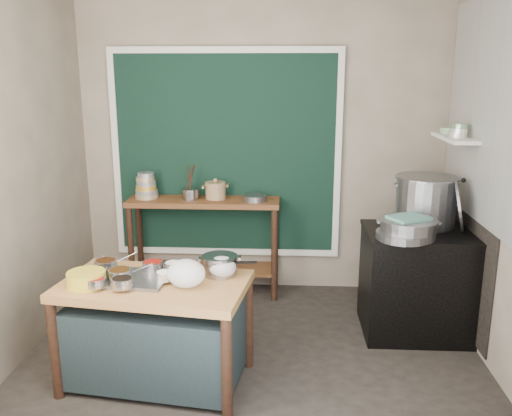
# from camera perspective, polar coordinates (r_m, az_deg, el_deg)

# --- Properties ---
(floor) EXTENTS (3.50, 3.00, 0.02)m
(floor) POSITION_cam_1_polar(r_m,az_deg,el_deg) (4.30, -0.35, -15.74)
(floor) COLOR #2C2622
(floor) RESTS_ON ground
(back_wall) EXTENTS (3.50, 0.02, 2.80)m
(back_wall) POSITION_cam_1_polar(r_m,az_deg,el_deg) (5.29, 0.65, 6.18)
(back_wall) COLOR gray
(back_wall) RESTS_ON floor
(left_wall) EXTENTS (0.02, 3.00, 2.80)m
(left_wall) POSITION_cam_1_polar(r_m,az_deg,el_deg) (4.28, -24.62, 3.02)
(left_wall) COLOR gray
(left_wall) RESTS_ON floor
(right_wall) EXTENTS (0.02, 3.00, 2.80)m
(right_wall) POSITION_cam_1_polar(r_m,az_deg,el_deg) (4.09, 25.11, 2.49)
(right_wall) COLOR gray
(right_wall) RESTS_ON floor
(curtain_panel) EXTENTS (2.10, 0.02, 1.90)m
(curtain_panel) POSITION_cam_1_polar(r_m,az_deg,el_deg) (5.28, -3.18, 5.61)
(curtain_panel) COLOR black
(curtain_panel) RESTS_ON back_wall
(curtain_frame) EXTENTS (2.22, 0.03, 2.02)m
(curtain_frame) POSITION_cam_1_polar(r_m,az_deg,el_deg) (5.27, -3.19, 5.59)
(curtain_frame) COLOR beige
(curtain_frame) RESTS_ON back_wall
(tile_panel) EXTENTS (0.02, 1.70, 1.70)m
(tile_panel) POSITION_cam_1_polar(r_m,az_deg,el_deg) (4.53, 22.87, 9.50)
(tile_panel) COLOR #B2B2AA
(tile_panel) RESTS_ON right_wall
(soot_patch) EXTENTS (0.01, 1.30, 1.30)m
(soot_patch) POSITION_cam_1_polar(r_m,az_deg,el_deg) (4.84, 21.25, -4.07)
(soot_patch) COLOR black
(soot_patch) RESTS_ON right_wall
(wall_shelf) EXTENTS (0.22, 0.70, 0.03)m
(wall_shelf) POSITION_cam_1_polar(r_m,az_deg,el_deg) (4.81, 20.23, 6.93)
(wall_shelf) COLOR beige
(wall_shelf) RESTS_ON right_wall
(prep_table) EXTENTS (1.34, 0.89, 0.75)m
(prep_table) POSITION_cam_1_polar(r_m,az_deg,el_deg) (3.92, -10.44, -12.74)
(prep_table) COLOR #966036
(prep_table) RESTS_ON floor
(back_counter) EXTENTS (1.45, 0.40, 0.95)m
(back_counter) POSITION_cam_1_polar(r_m,az_deg,el_deg) (5.32, -5.42, -4.05)
(back_counter) COLOR brown
(back_counter) RESTS_ON floor
(stove_block) EXTENTS (0.90, 0.68, 0.85)m
(stove_block) POSITION_cam_1_polar(r_m,az_deg,el_deg) (4.73, 16.78, -7.64)
(stove_block) COLOR black
(stove_block) RESTS_ON floor
(stove_top) EXTENTS (0.92, 0.69, 0.03)m
(stove_top) POSITION_cam_1_polar(r_m,az_deg,el_deg) (4.59, 17.17, -2.52)
(stove_top) COLOR black
(stove_top) RESTS_ON stove_block
(condiment_tray) EXTENTS (0.56, 0.43, 0.02)m
(condiment_tray) POSITION_cam_1_polar(r_m,az_deg,el_deg) (3.83, -13.17, -7.21)
(condiment_tray) COLOR gray
(condiment_tray) RESTS_ON prep_table
(condiment_bowls) EXTENTS (0.65, 0.47, 0.07)m
(condiment_bowls) POSITION_cam_1_polar(r_m,az_deg,el_deg) (3.82, -13.68, -6.60)
(condiment_bowls) COLOR gray
(condiment_bowls) RESTS_ON condiment_tray
(yellow_basin) EXTENTS (0.26, 0.26, 0.10)m
(yellow_basin) POSITION_cam_1_polar(r_m,az_deg,el_deg) (3.79, -17.42, -7.13)
(yellow_basin) COLOR gold
(yellow_basin) RESTS_ON prep_table
(saucepan) EXTENTS (0.29, 0.29, 0.14)m
(saucepan) POSITION_cam_1_polar(r_m,az_deg,el_deg) (3.81, -3.81, -6.02)
(saucepan) COLOR gray
(saucepan) RESTS_ON prep_table
(plastic_bag_a) EXTENTS (0.31, 0.29, 0.19)m
(plastic_bag_a) POSITION_cam_1_polar(r_m,az_deg,el_deg) (3.61, -7.36, -6.85)
(plastic_bag_a) COLOR white
(plastic_bag_a) RESTS_ON prep_table
(plastic_bag_b) EXTENTS (0.23, 0.21, 0.15)m
(plastic_bag_b) POSITION_cam_1_polar(r_m,az_deg,el_deg) (3.76, -3.63, -6.21)
(plastic_bag_b) COLOR white
(plastic_bag_b) RESTS_ON prep_table
(bowl_stack) EXTENTS (0.22, 0.22, 0.25)m
(bowl_stack) POSITION_cam_1_polar(r_m,az_deg,el_deg) (5.30, -11.45, 2.18)
(bowl_stack) COLOR tan
(bowl_stack) RESTS_ON back_counter
(utensil_cup) EXTENTS (0.21, 0.21, 0.10)m
(utensil_cup) POSITION_cam_1_polar(r_m,az_deg,el_deg) (5.20, -6.92, 1.47)
(utensil_cup) COLOR gray
(utensil_cup) RESTS_ON back_counter
(ceramic_crock) EXTENTS (0.27, 0.27, 0.14)m
(ceramic_crock) POSITION_cam_1_polar(r_m,az_deg,el_deg) (5.20, -4.28, 1.76)
(ceramic_crock) COLOR #987D53
(ceramic_crock) RESTS_ON back_counter
(wide_bowl) EXTENTS (0.23, 0.23, 0.06)m
(wide_bowl) POSITION_cam_1_polar(r_m,az_deg,el_deg) (5.10, -0.12, 1.06)
(wide_bowl) COLOR gray
(wide_bowl) RESTS_ON back_counter
(stock_pot) EXTENTS (0.62, 0.62, 0.42)m
(stock_pot) POSITION_cam_1_polar(r_m,az_deg,el_deg) (4.73, 17.43, 0.73)
(stock_pot) COLOR gray
(stock_pot) RESTS_ON stove_top
(pot_lid) EXTENTS (0.21, 0.45, 0.43)m
(pot_lid) POSITION_cam_1_polar(r_m,az_deg,el_deg) (4.65, 20.57, 0.31)
(pot_lid) COLOR gray
(pot_lid) RESTS_ON stove_top
(steamer) EXTENTS (0.47, 0.47, 0.15)m
(steamer) POSITION_cam_1_polar(r_m,az_deg,el_deg) (4.36, 15.70, -2.07)
(steamer) COLOR gray
(steamer) RESTS_ON stove_top
(green_cloth) EXTENTS (0.35, 0.33, 0.02)m
(green_cloth) POSITION_cam_1_polar(r_m,az_deg,el_deg) (4.34, 15.78, -0.99)
(green_cloth) COLOR slate
(green_cloth) RESTS_ON steamer
(shallow_pan) EXTENTS (0.48, 0.48, 0.05)m
(shallow_pan) POSITION_cam_1_polar(r_m,az_deg,el_deg) (4.32, 15.19, -2.81)
(shallow_pan) COLOR gray
(shallow_pan) RESTS_ON stove_top
(shelf_bowl_stack) EXTENTS (0.14, 0.14, 0.11)m
(shelf_bowl_stack) POSITION_cam_1_polar(r_m,az_deg,el_deg) (4.70, 20.66, 7.57)
(shelf_bowl_stack) COLOR silver
(shelf_bowl_stack) RESTS_ON wall_shelf
(shelf_bowl_green) EXTENTS (0.14, 0.14, 0.05)m
(shelf_bowl_green) POSITION_cam_1_polar(r_m,az_deg,el_deg) (5.00, 19.58, 7.70)
(shelf_bowl_green) COLOR gray
(shelf_bowl_green) RESTS_ON wall_shelf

